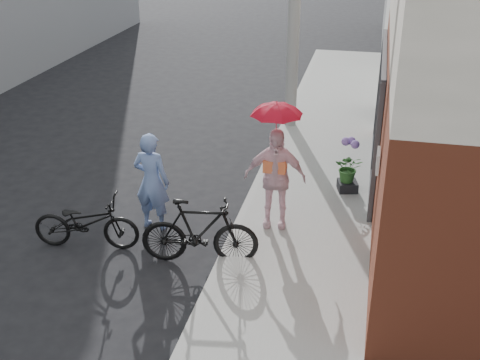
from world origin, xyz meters
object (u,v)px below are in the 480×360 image
(officer, at_px, (152,181))
(bike_left, at_px, (86,222))
(kimono_woman, at_px, (275,178))
(bike_right, at_px, (200,232))
(planter, at_px, (347,186))

(officer, height_order, bike_left, officer)
(bike_left, bearing_deg, kimono_woman, -74.92)
(bike_right, relative_size, planter, 5.12)
(officer, distance_m, kimono_woman, 2.07)
(officer, height_order, bike_right, officer)
(officer, relative_size, bike_right, 0.95)
(officer, distance_m, bike_right, 1.45)
(bike_right, distance_m, planter, 3.54)
(bike_right, bearing_deg, officer, 41.50)
(bike_right, xyz_separation_m, planter, (2.10, 2.82, -0.33))
(officer, bearing_deg, bike_left, 52.72)
(kimono_woman, bearing_deg, planter, 48.55)
(bike_left, height_order, planter, bike_left)
(officer, distance_m, planter, 3.79)
(planter, bearing_deg, officer, -148.93)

